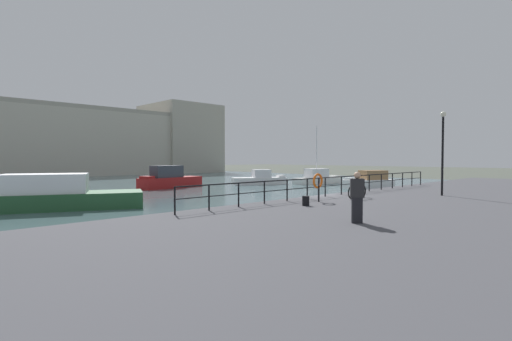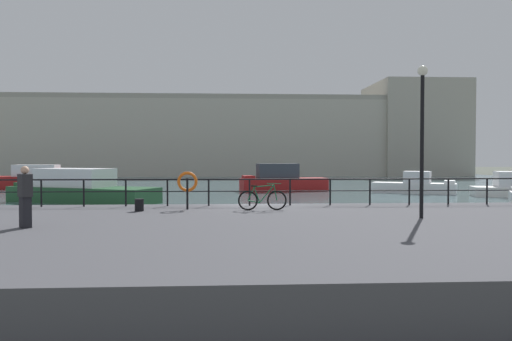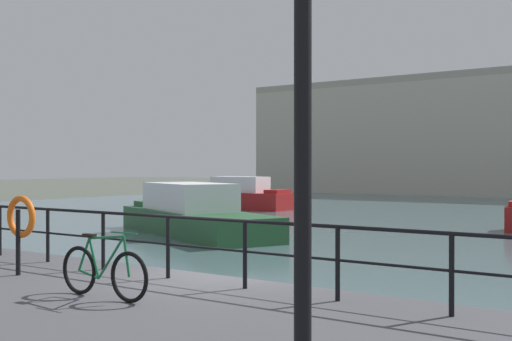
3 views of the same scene
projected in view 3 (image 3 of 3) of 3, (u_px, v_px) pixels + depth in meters
The scene contains 6 objects.
ground_plane at pixel (216, 331), 11.23m from camera, with size 240.00×240.00×0.00m, color #4C5147.
moored_green_narrowboat at pixel (236, 197), 43.85m from camera, with size 8.56×2.74×2.19m.
moored_harbor_tender at pixel (193, 214), 27.20m from camera, with size 10.26×6.85×2.17m.
quay_railing at pixel (245, 241), 9.94m from camera, with size 22.71×0.07×1.08m.
parked_bicycle at pixel (103, 271), 9.19m from camera, with size 1.77×0.09×0.98m.
life_ring_stand at pixel (21, 219), 11.20m from camera, with size 0.75×0.16×1.40m.
Camera 3 is at (6.99, -8.80, 2.89)m, focal length 44.84 mm.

